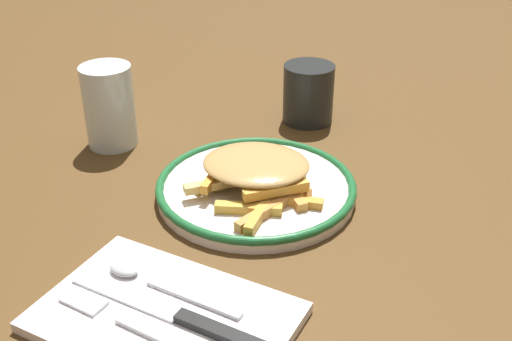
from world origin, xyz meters
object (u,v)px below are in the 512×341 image
object	(u,v)px
plate	(256,188)
spoon	(150,280)
fries_heap	(257,172)
coffee_mug	(309,93)
napkin	(165,317)
fork	(137,326)
knife	(181,317)
water_glass	(109,106)

from	to	relation	value
plate	spoon	xyz separation A→B (m)	(-0.21, 0.02, 0.00)
plate	fries_heap	bearing A→B (deg)	-140.90
fries_heap	coffee_mug	bearing A→B (deg)	4.99
fries_heap	napkin	size ratio (longest dim) A/B	0.75
fork	knife	bearing A→B (deg)	-50.91
fries_heap	napkin	world-z (taller)	fries_heap
fork	knife	distance (m)	0.04
plate	knife	size ratio (longest dim) A/B	1.18
fork	coffee_mug	world-z (taller)	coffee_mug
napkin	knife	xyz separation A→B (m)	(-0.00, -0.02, 0.01)
coffee_mug	plate	bearing A→B (deg)	-175.74
fries_heap	fork	world-z (taller)	fries_heap
spoon	coffee_mug	world-z (taller)	coffee_mug
fork	knife	size ratio (longest dim) A/B	0.84
fork	coffee_mug	xyz separation A→B (m)	(0.50, 0.02, 0.03)
spoon	coffee_mug	bearing A→B (deg)	-0.32
fries_heap	spoon	xyz separation A→B (m)	(-0.20, 0.02, -0.02)
napkin	fork	xyz separation A→B (m)	(-0.03, 0.01, 0.01)
knife	coffee_mug	world-z (taller)	coffee_mug
knife	spoon	bearing A→B (deg)	58.80
napkin	fries_heap	bearing A→B (deg)	2.76
plate	coffee_mug	size ratio (longest dim) A/B	2.36
knife	spoon	xyz separation A→B (m)	(0.03, 0.05, 0.00)
water_glass	coffee_mug	size ratio (longest dim) A/B	1.11
plate	knife	world-z (taller)	same
knife	water_glass	xyz separation A→B (m)	(0.29, 0.28, 0.04)
knife	coffee_mug	bearing A→B (deg)	6.13
spoon	fork	bearing A→B (deg)	-158.56
plate	spoon	bearing A→B (deg)	174.52
knife	spoon	world-z (taller)	spoon
plate	water_glass	size ratio (longest dim) A/B	2.12
fries_heap	knife	distance (m)	0.24
napkin	plate	bearing A→B (deg)	3.53
plate	knife	bearing A→B (deg)	-172.06
knife	fries_heap	bearing A→B (deg)	7.27
plate	spoon	size ratio (longest dim) A/B	1.62
knife	spoon	size ratio (longest dim) A/B	1.38
fries_heap	spoon	world-z (taller)	fries_heap
fries_heap	water_glass	xyz separation A→B (m)	(0.05, 0.25, 0.02)
plate	coffee_mug	bearing A→B (deg)	4.26
plate	fries_heap	size ratio (longest dim) A/B	1.41
napkin	knife	world-z (taller)	knife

